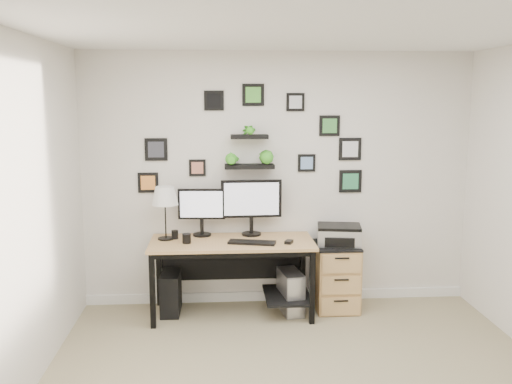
{
  "coord_description": "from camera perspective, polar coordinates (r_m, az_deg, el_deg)",
  "views": [
    {
      "loc": [
        -0.62,
        -3.79,
        2.14
      ],
      "look_at": [
        -0.24,
        1.83,
        1.2
      ],
      "focal_mm": 40.0,
      "sensor_mm": 36.0,
      "label": 1
    }
  ],
  "objects": [
    {
      "name": "pc_tower_grey",
      "position": [
        5.82,
        3.49,
        -9.93
      ],
      "size": [
        0.25,
        0.45,
        0.42
      ],
      "color": "gray",
      "rests_on": "ground"
    },
    {
      "name": "pc_tower_black",
      "position": [
        5.86,
        -8.51,
        -9.91
      ],
      "size": [
        0.19,
        0.42,
        0.41
      ],
      "primitive_type": "cube",
      "rotation": [
        0.0,
        0.0,
        -0.02
      ],
      "color": "black",
      "rests_on": "ground"
    },
    {
      "name": "keyboard",
      "position": [
        5.5,
        -0.41,
        -5.06
      ],
      "size": [
        0.47,
        0.25,
        0.02
      ],
      "primitive_type": "cube",
      "rotation": [
        0.0,
        0.0,
        -0.23
      ],
      "color": "black",
      "rests_on": "desk"
    },
    {
      "name": "file_cabinet",
      "position": [
        5.93,
        7.99,
        -8.35
      ],
      "size": [
        0.43,
        0.53,
        0.67
      ],
      "color": "tan",
      "rests_on": "ground"
    },
    {
      "name": "mug",
      "position": [
        5.54,
        -6.95,
        -4.64
      ],
      "size": [
        0.08,
        0.08,
        0.09
      ],
      "primitive_type": "cylinder",
      "color": "black",
      "rests_on": "desk"
    },
    {
      "name": "printer",
      "position": [
        5.82,
        8.3,
        -4.26
      ],
      "size": [
        0.48,
        0.4,
        0.19
      ],
      "color": "silver",
      "rests_on": "file_cabinet"
    },
    {
      "name": "pen_cup",
      "position": [
        5.72,
        -8.12,
        -4.24
      ],
      "size": [
        0.07,
        0.07,
        0.09
      ],
      "primitive_type": "cylinder",
      "color": "black",
      "rests_on": "desk"
    },
    {
      "name": "table_lamp",
      "position": [
        5.64,
        -9.1,
        -0.51
      ],
      "size": [
        0.26,
        0.26,
        0.53
      ],
      "color": "black",
      "rests_on": "desk"
    },
    {
      "name": "monitor_left",
      "position": [
        5.76,
        -5.47,
        -1.65
      ],
      "size": [
        0.47,
        0.2,
        0.48
      ],
      "color": "black",
      "rests_on": "desk"
    },
    {
      "name": "mouse",
      "position": [
        5.51,
        3.3,
        -5.0
      ],
      "size": [
        0.1,
        0.12,
        0.03
      ],
      "primitive_type": "cube",
      "rotation": [
        0.0,
        0.0,
        -0.41
      ],
      "color": "black",
      "rests_on": "desk"
    },
    {
      "name": "desk",
      "position": [
        5.67,
        -2.06,
        -6.03
      ],
      "size": [
        1.6,
        0.7,
        0.75
      ],
      "color": "tan",
      "rests_on": "ground"
    },
    {
      "name": "wall_decor",
      "position": [
        5.76,
        -0.12,
        4.61
      ],
      "size": [
        2.3,
        0.18,
        1.11
      ],
      "color": "black",
      "rests_on": "ground"
    },
    {
      "name": "monitor_right",
      "position": [
        5.76,
        -0.46,
        -1.06
      ],
      "size": [
        0.61,
        0.2,
        0.57
      ],
      "color": "black",
      "rests_on": "desk"
    },
    {
      "name": "room",
      "position": [
        6.18,
        2.15,
        -10.31
      ],
      "size": [
        4.0,
        4.0,
        4.0
      ],
      "color": "tan",
      "rests_on": "ground"
    }
  ]
}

